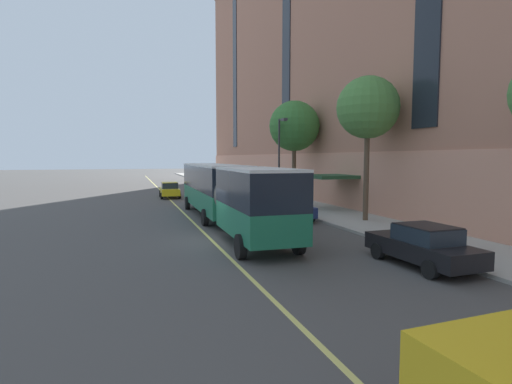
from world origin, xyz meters
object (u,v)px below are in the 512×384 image
(street_tree_far_uptown, at_px, (294,126))
(street_lamp, at_px, (280,152))
(parked_car_silver_0, at_px, (260,197))
(parked_car_black_2, at_px, (423,245))
(city_bus, at_px, (225,190))
(parked_car_navy_1, at_px, (291,207))
(taxi_cab, at_px, (170,190))
(fire_hydrant, at_px, (265,196))
(street_tree_mid_block, at_px, (368,108))

(street_tree_far_uptown, height_order, street_lamp, street_tree_far_uptown)
(parked_car_silver_0, relative_size, parked_car_black_2, 1.02)
(city_bus, height_order, parked_car_black_2, city_bus)
(parked_car_navy_1, distance_m, taxi_cab, 17.85)
(city_bus, xyz_separation_m, parked_car_black_2, (4.75, -11.30, -1.28))
(street_lamp, bearing_deg, parked_car_navy_1, -105.45)
(city_bus, xyz_separation_m, fire_hydrant, (6.34, 10.82, -1.57))
(street_tree_mid_block, bearing_deg, parked_car_navy_1, 146.95)
(city_bus, height_order, parked_car_navy_1, city_bus)
(city_bus, relative_size, street_lamp, 2.74)
(street_tree_far_uptown, bearing_deg, street_tree_mid_block, -90.00)
(fire_hydrant, bearing_deg, street_tree_far_uptown, -38.20)
(parked_car_silver_0, bearing_deg, street_lamp, -1.95)
(parked_car_silver_0, distance_m, taxi_cab, 11.64)
(street_lamp, bearing_deg, taxi_cab, 128.87)
(street_tree_mid_block, distance_m, street_lamp, 9.97)
(parked_car_black_2, bearing_deg, parked_car_navy_1, 91.03)
(city_bus, height_order, street_tree_mid_block, street_tree_mid_block)
(fire_hydrant, bearing_deg, taxi_cab, 140.31)
(street_tree_far_uptown, bearing_deg, street_lamp, -139.15)
(parked_car_black_2, bearing_deg, parked_car_silver_0, 90.11)
(taxi_cab, distance_m, fire_hydrant, 10.23)
(parked_car_navy_1, relative_size, fire_hydrant, 6.13)
(city_bus, height_order, parked_car_silver_0, city_bus)
(parked_car_black_2, xyz_separation_m, fire_hydrant, (1.59, 22.12, -0.29))
(street_tree_mid_block, relative_size, street_tree_far_uptown, 1.00)
(city_bus, relative_size, parked_car_black_2, 4.23)
(city_bus, height_order, fire_hydrant, city_bus)
(parked_car_silver_0, height_order, fire_hydrant, parked_car_silver_0)
(parked_car_navy_1, distance_m, street_tree_far_uptown, 11.16)
(taxi_cab, xyz_separation_m, street_tree_mid_block, (9.95, -19.32, 6.19))
(street_tree_far_uptown, bearing_deg, fire_hydrant, 141.80)
(parked_car_silver_0, bearing_deg, taxi_cab, 122.41)
(street_tree_mid_block, bearing_deg, fire_hydrant, 99.25)
(parked_car_navy_1, bearing_deg, street_tree_mid_block, -33.05)
(parked_car_black_2, bearing_deg, street_tree_far_uptown, 79.82)
(city_bus, xyz_separation_m, parked_car_silver_0, (4.72, 7.52, -1.28))
(parked_car_silver_0, height_order, street_lamp, street_lamp)
(street_lamp, distance_m, fire_hydrant, 5.18)
(city_bus, xyz_separation_m, taxi_cab, (-1.52, 17.35, -1.28))
(city_bus, distance_m, taxi_cab, 17.46)
(taxi_cab, bearing_deg, fire_hydrant, -39.69)
(parked_car_black_2, bearing_deg, fire_hydrant, 85.88)
(street_lamp, xyz_separation_m, fire_hydrant, (-0.10, 3.36, -3.94))
(city_bus, bearing_deg, fire_hydrant, 59.61)
(street_tree_mid_block, bearing_deg, street_tree_far_uptown, 90.00)
(city_bus, relative_size, fire_hydrant, 26.68)
(street_tree_far_uptown, bearing_deg, parked_car_silver_0, -155.95)
(parked_car_navy_1, distance_m, street_lamp, 8.04)
(parked_car_navy_1, height_order, street_lamp, street_lamp)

